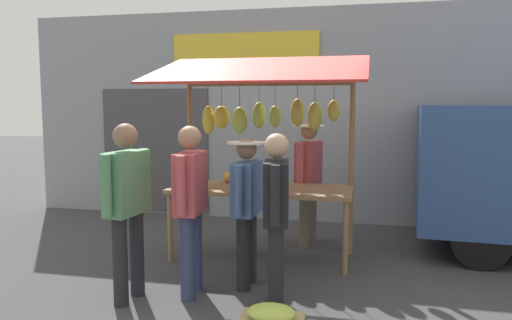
{
  "coord_description": "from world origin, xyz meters",
  "views": [
    {
      "loc": [
        -1.28,
        5.91,
        1.89
      ],
      "look_at": [
        0.0,
        0.3,
        1.25
      ],
      "focal_mm": 35.23,
      "sensor_mm": 36.0,
      "label": 1
    }
  ],
  "objects_px": {
    "shopper_in_grey_tee": "(191,198)",
    "shopper_with_shopping_bag": "(247,201)",
    "vendor_with_sunhat": "(308,173)",
    "shopper_with_ponytail": "(127,198)",
    "market_stall": "(261,131)",
    "shopper_in_striped_shirt": "(276,208)"
  },
  "relations": [
    {
      "from": "market_stall",
      "to": "shopper_with_shopping_bag",
      "type": "distance_m",
      "value": 1.25
    },
    {
      "from": "shopper_with_shopping_bag",
      "to": "shopper_in_grey_tee",
      "type": "bearing_deg",
      "value": 129.7
    },
    {
      "from": "vendor_with_sunhat",
      "to": "shopper_in_striped_shirt",
      "type": "relative_size",
      "value": 1.01
    },
    {
      "from": "market_stall",
      "to": "shopper_in_grey_tee",
      "type": "xyz_separation_m",
      "value": [
        0.39,
        1.42,
        -0.58
      ]
    },
    {
      "from": "vendor_with_sunhat",
      "to": "shopper_with_shopping_bag",
      "type": "height_order",
      "value": "vendor_with_sunhat"
    },
    {
      "from": "shopper_in_grey_tee",
      "to": "shopper_with_shopping_bag",
      "type": "bearing_deg",
      "value": -56.42
    },
    {
      "from": "vendor_with_sunhat",
      "to": "shopper_with_ponytail",
      "type": "distance_m",
      "value": 2.76
    },
    {
      "from": "vendor_with_sunhat",
      "to": "market_stall",
      "type": "bearing_deg",
      "value": -23.02
    },
    {
      "from": "market_stall",
      "to": "vendor_with_sunhat",
      "type": "relative_size",
      "value": 1.52
    },
    {
      "from": "shopper_in_striped_shirt",
      "to": "shopper_with_ponytail",
      "type": "xyz_separation_m",
      "value": [
        1.42,
        0.14,
        0.06
      ]
    },
    {
      "from": "market_stall",
      "to": "vendor_with_sunhat",
      "type": "height_order",
      "value": "market_stall"
    },
    {
      "from": "shopper_with_ponytail",
      "to": "market_stall",
      "type": "bearing_deg",
      "value": -22.82
    },
    {
      "from": "shopper_in_grey_tee",
      "to": "shopper_with_ponytail",
      "type": "xyz_separation_m",
      "value": [
        0.54,
        0.26,
        0.02
      ]
    },
    {
      "from": "market_stall",
      "to": "shopper_in_striped_shirt",
      "type": "distance_m",
      "value": 1.73
    },
    {
      "from": "vendor_with_sunhat",
      "to": "shopper_with_ponytail",
      "type": "height_order",
      "value": "shopper_with_ponytail"
    },
    {
      "from": "shopper_with_shopping_bag",
      "to": "shopper_in_striped_shirt",
      "type": "relative_size",
      "value": 0.95
    },
    {
      "from": "market_stall",
      "to": "shopper_with_ponytail",
      "type": "xyz_separation_m",
      "value": [
        0.94,
        1.68,
        -0.56
      ]
    },
    {
      "from": "shopper_with_ponytail",
      "to": "shopper_with_shopping_bag",
      "type": "bearing_deg",
      "value": -52.41
    },
    {
      "from": "vendor_with_sunhat",
      "to": "shopper_in_striped_shirt",
      "type": "height_order",
      "value": "vendor_with_sunhat"
    },
    {
      "from": "market_stall",
      "to": "shopper_with_shopping_bag",
      "type": "height_order",
      "value": "market_stall"
    },
    {
      "from": "vendor_with_sunhat",
      "to": "shopper_with_shopping_bag",
      "type": "xyz_separation_m",
      "value": [
        0.42,
        1.74,
        -0.07
      ]
    },
    {
      "from": "shopper_in_grey_tee",
      "to": "shopper_with_ponytail",
      "type": "bearing_deg",
      "value": 111.56
    }
  ]
}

